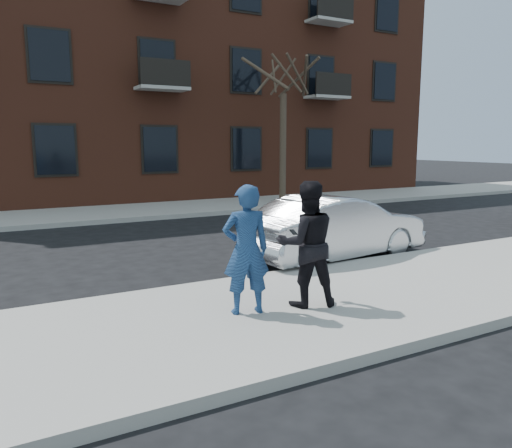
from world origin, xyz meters
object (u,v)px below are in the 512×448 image
street_tree (284,62)px  silver_sedan (336,228)px  man_hoodie (246,250)px  man_peacoat (307,244)px

street_tree → silver_sedan: 10.75m
silver_sedan → man_hoodie: 4.24m
man_hoodie → man_peacoat: (0.91, -0.12, 0.01)m
man_hoodie → man_peacoat: 0.92m
street_tree → silver_sedan: size_ratio=1.63×
man_hoodie → man_peacoat: man_peacoat is taller
street_tree → man_peacoat: bearing=-120.3°
street_tree → man_hoodie: street_tree is taller
street_tree → man_hoodie: bearing=-123.9°
silver_sedan → man_hoodie: size_ratio=2.36×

